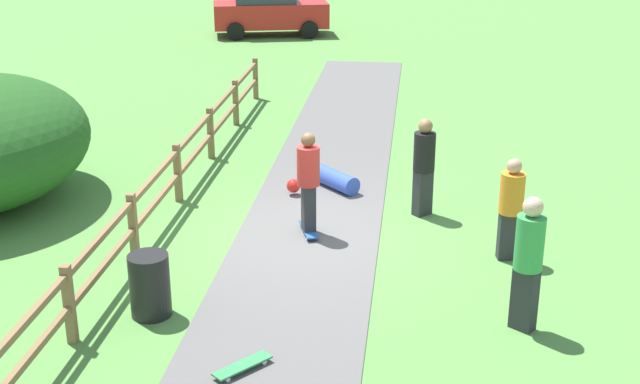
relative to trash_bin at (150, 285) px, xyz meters
name	(u,v)px	position (x,y,z in m)	size (l,w,h in m)	color
ground_plane	(309,234)	(1.80, 3.02, -0.45)	(60.00, 60.00, 0.00)	#568E42
asphalt_path	(309,234)	(1.80, 3.02, -0.44)	(2.40, 28.00, 0.02)	#605E5B
wooden_fence	(157,191)	(-0.80, 3.02, 0.22)	(0.12, 18.12, 1.10)	olive
trash_bin	(150,285)	(0.00, 0.00, 0.00)	(0.56, 0.56, 0.90)	black
skater_riding	(308,178)	(1.80, 3.02, 0.56)	(0.48, 0.82, 1.77)	#265999
skater_fallen	(326,177)	(1.84, 5.34, -0.25)	(1.38, 1.37, 0.36)	blue
skateboard_loose	(242,366)	(1.54, -1.28, -0.36)	(0.67, 0.74, 0.08)	#338C4C
bystander_orange	(511,205)	(5.05, 2.44, 0.46)	(0.43, 0.43, 1.66)	#2D2D33
bystander_green	(528,257)	(5.05, 0.21, 0.60)	(0.53, 0.53, 1.89)	#2D2D33
bystander_black	(424,163)	(3.70, 4.15, 0.53)	(0.54, 0.54, 1.77)	#2D2D33
parked_car_red	(269,9)	(-2.06, 21.47, 0.51)	(4.49, 2.74, 1.92)	red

